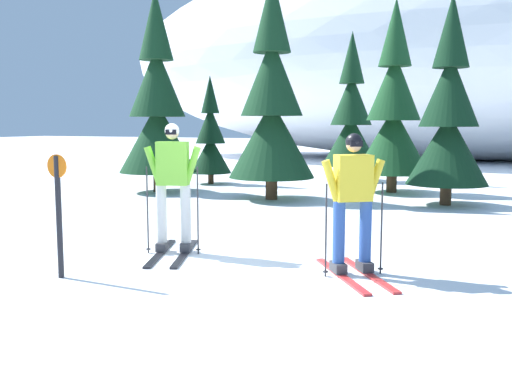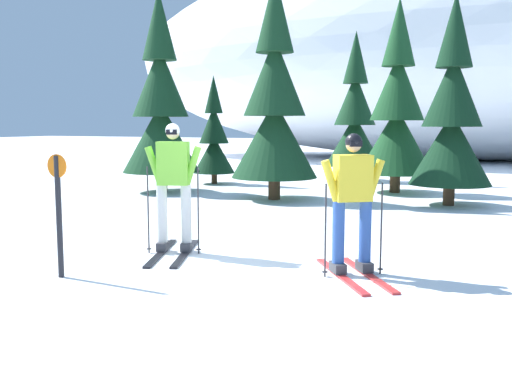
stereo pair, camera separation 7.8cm
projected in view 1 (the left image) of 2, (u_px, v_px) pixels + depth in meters
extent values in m
plane|color=white|center=(236.00, 266.00, 7.49)|extent=(120.00, 120.00, 0.00)
cube|color=red|center=(368.00, 274.00, 7.05)|extent=(1.04, 1.43, 0.03)
cube|color=red|center=(341.00, 275.00, 6.98)|extent=(1.04, 1.43, 0.03)
cube|color=#38383D|center=(365.00, 266.00, 7.14)|extent=(0.28, 0.31, 0.12)
cube|color=#38383D|center=(338.00, 267.00, 7.07)|extent=(0.28, 0.31, 0.12)
cylinder|color=#2D519E|center=(365.00, 231.00, 7.09)|extent=(0.15, 0.15, 0.76)
cylinder|color=#2D519E|center=(339.00, 232.00, 7.02)|extent=(0.15, 0.15, 0.76)
cube|color=yellow|center=(353.00, 178.00, 6.98)|extent=(0.49, 0.45, 0.56)
cylinder|color=yellow|center=(374.00, 182.00, 7.04)|extent=(0.28, 0.24, 0.58)
cylinder|color=yellow|center=(332.00, 183.00, 6.93)|extent=(0.28, 0.24, 0.58)
sphere|color=tan|center=(354.00, 144.00, 6.93)|extent=(0.19, 0.19, 0.19)
sphere|color=black|center=(354.00, 142.00, 6.92)|extent=(0.21, 0.21, 0.21)
cube|color=black|center=(356.00, 144.00, 6.85)|extent=(0.14, 0.12, 0.07)
cylinder|color=#2D2D33|center=(381.00, 228.00, 7.06)|extent=(0.02, 0.02, 1.14)
cylinder|color=#2D2D33|center=(380.00, 269.00, 7.12)|extent=(0.07, 0.07, 0.01)
cylinder|color=#2D2D33|center=(326.00, 231.00, 6.92)|extent=(0.02, 0.02, 1.14)
cylinder|color=#2D2D33|center=(325.00, 272.00, 6.98)|extent=(0.07, 0.07, 0.01)
cube|color=black|center=(185.00, 253.00, 8.18)|extent=(0.71, 1.67, 0.03)
cube|color=black|center=(161.00, 253.00, 8.20)|extent=(0.71, 1.67, 0.03)
cube|color=#38383D|center=(186.00, 246.00, 8.27)|extent=(0.23, 0.31, 0.12)
cube|color=#38383D|center=(162.00, 246.00, 8.29)|extent=(0.23, 0.31, 0.12)
cylinder|color=silver|center=(186.00, 214.00, 8.21)|extent=(0.15, 0.15, 0.83)
cylinder|color=silver|center=(161.00, 214.00, 8.23)|extent=(0.15, 0.15, 0.83)
cube|color=#75C638|center=(173.00, 163.00, 8.14)|extent=(0.50, 0.38, 0.61)
cylinder|color=#75C638|center=(192.00, 166.00, 8.13)|extent=(0.29, 0.19, 0.58)
cylinder|color=#75C638|center=(154.00, 166.00, 8.16)|extent=(0.29, 0.19, 0.58)
sphere|color=beige|center=(172.00, 133.00, 8.09)|extent=(0.19, 0.19, 0.19)
sphere|color=white|center=(172.00, 131.00, 8.08)|extent=(0.21, 0.21, 0.21)
cube|color=black|center=(171.00, 132.00, 8.00)|extent=(0.15, 0.09, 0.07)
cylinder|color=#2D2D33|center=(198.00, 211.00, 8.14)|extent=(0.02, 0.02, 1.25)
cylinder|color=#2D2D33|center=(198.00, 250.00, 8.21)|extent=(0.07, 0.07, 0.01)
cylinder|color=#2D2D33|center=(148.00, 210.00, 8.17)|extent=(0.02, 0.02, 1.25)
cylinder|color=#2D2D33|center=(148.00, 249.00, 8.24)|extent=(0.07, 0.07, 0.01)
cylinder|color=#47301E|center=(159.00, 178.00, 15.62)|extent=(0.29, 0.29, 0.73)
cone|color=#14381E|center=(158.00, 138.00, 15.49)|extent=(2.08, 2.08, 1.86)
cone|color=#14381E|center=(157.00, 81.00, 15.32)|extent=(1.50, 1.50, 1.86)
cone|color=#14381E|center=(156.00, 24.00, 15.14)|extent=(0.92, 0.92, 1.86)
cylinder|color=#47301E|center=(211.00, 176.00, 17.75)|extent=(0.18, 0.18, 0.45)
cone|color=black|center=(211.00, 154.00, 17.67)|extent=(1.28, 1.28, 1.14)
cone|color=black|center=(210.00, 125.00, 17.56)|extent=(0.92, 0.92, 1.14)
cone|color=black|center=(210.00, 94.00, 17.45)|extent=(0.56, 0.56, 1.14)
cylinder|color=#47301E|center=(271.00, 185.00, 14.05)|extent=(0.29, 0.29, 0.73)
cone|color=#14381E|center=(272.00, 139.00, 13.92)|extent=(2.08, 2.08, 1.87)
cone|color=#14381E|center=(272.00, 76.00, 13.74)|extent=(1.50, 1.50, 1.87)
cone|color=#14381E|center=(272.00, 12.00, 13.56)|extent=(0.92, 0.92, 1.87)
cylinder|color=#47301E|center=(350.00, 171.00, 18.72)|extent=(0.26, 0.26, 0.65)
cone|color=#14381E|center=(351.00, 140.00, 18.60)|extent=(1.84, 1.84, 1.65)
cone|color=#14381E|center=(351.00, 99.00, 18.44)|extent=(1.33, 1.33, 1.65)
cone|color=#14381E|center=(352.00, 57.00, 18.29)|extent=(0.81, 0.81, 1.65)
cylinder|color=#47301E|center=(392.00, 180.00, 15.50)|extent=(0.28, 0.28, 0.69)
cone|color=#194723|center=(393.00, 140.00, 15.38)|extent=(1.98, 1.98, 1.77)
cone|color=#194723|center=(394.00, 87.00, 15.21)|extent=(1.42, 1.42, 1.77)
cone|color=#194723|center=(396.00, 32.00, 15.04)|extent=(0.87, 0.87, 1.77)
cylinder|color=#47301E|center=(446.00, 191.00, 13.08)|extent=(0.25, 0.25, 0.64)
cone|color=black|center=(447.00, 148.00, 12.97)|extent=(1.82, 1.82, 1.63)
cone|color=black|center=(450.00, 90.00, 12.81)|extent=(1.31, 1.31, 1.63)
cone|color=black|center=(452.00, 30.00, 12.66)|extent=(0.80, 0.80, 1.63)
ellipsoid|color=white|center=(460.00, 51.00, 29.09)|extent=(37.04, 16.25, 10.96)
cylinder|color=black|center=(59.00, 218.00, 6.85)|extent=(0.07, 0.07, 1.47)
cylinder|color=orange|center=(57.00, 166.00, 6.78)|extent=(0.28, 0.02, 0.28)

